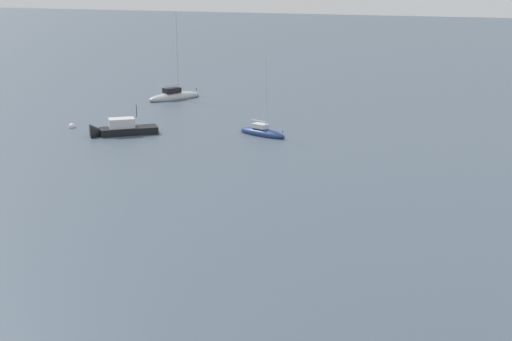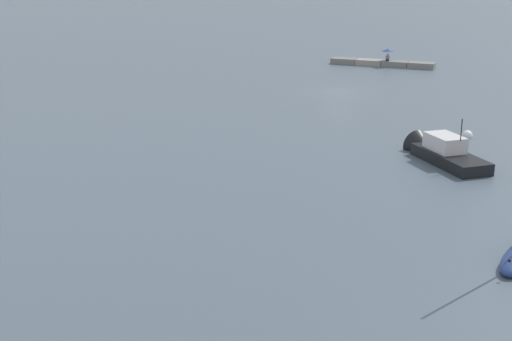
% 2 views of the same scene
% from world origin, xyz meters
% --- Properties ---
extents(ground_plane, '(500.00, 500.00, 0.00)m').
position_xyz_m(ground_plane, '(0.00, 0.00, 0.00)').
color(ground_plane, '#475666').
extents(seawall_pier, '(11.10, 1.63, 0.62)m').
position_xyz_m(seawall_pier, '(0.00, -16.21, 0.31)').
color(seawall_pier, slate).
rests_on(seawall_pier, ground_plane).
extents(person_seated_grey_left, '(0.49, 0.66, 0.73)m').
position_xyz_m(person_seated_grey_left, '(-0.57, -16.11, 0.87)').
color(person_seated_grey_left, '#1E2333').
rests_on(person_seated_grey_left, seawall_pier).
extents(umbrella_open_navy, '(1.34, 1.34, 1.29)m').
position_xyz_m(umbrella_open_navy, '(-0.55, -16.13, 1.73)').
color(umbrella_open_navy, black).
rests_on(umbrella_open_navy, seawall_pier).
extents(motorboat_black_near, '(5.62, 6.05, 3.55)m').
position_xyz_m(motorboat_black_near, '(-11.33, 18.19, 0.38)').
color(motorboat_black_near, black).
rests_on(motorboat_black_near, ground_plane).
extents(mooring_buoy_near, '(0.67, 0.67, 0.67)m').
position_xyz_m(mooring_buoy_near, '(-12.17, 12.09, 0.12)').
color(mooring_buoy_near, white).
rests_on(mooring_buoy_near, ground_plane).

